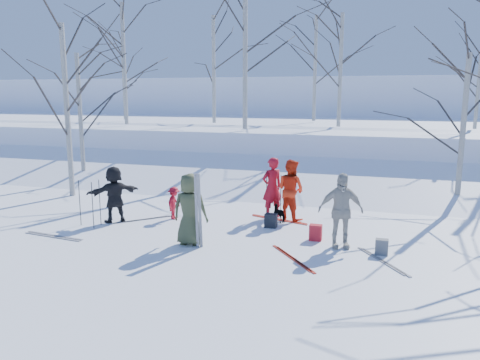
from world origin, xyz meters
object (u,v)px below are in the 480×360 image
(skier_grey_west, at_px, (114,194))
(backpack_dark, at_px, (271,221))
(skier_olive_center, at_px, (190,209))
(skier_redor_behind, at_px, (291,190))
(skier_red_north, at_px, (272,188))
(dog, at_px, (280,213))
(skier_red_seated, at_px, (174,203))
(skier_cream_east, at_px, (341,211))
(backpack_grey, at_px, (382,247))
(backpack_red, at_px, (316,233))

(skier_grey_west, height_order, backpack_dark, skier_grey_west)
(skier_olive_center, xyz_separation_m, backpack_dark, (1.58, 2.11, -0.72))
(skier_redor_behind, bearing_deg, skier_red_north, 23.57)
(skier_olive_center, bearing_deg, dog, -124.70)
(skier_red_seated, distance_m, dog, 3.24)
(skier_grey_west, relative_size, dog, 2.80)
(skier_olive_center, distance_m, skier_cream_east, 3.76)
(skier_red_seated, bearing_deg, skier_redor_behind, -73.44)
(skier_red_seated, relative_size, dog, 1.66)
(skier_red_north, distance_m, backpack_grey, 4.25)
(skier_red_north, bearing_deg, skier_redor_behind, 130.59)
(skier_olive_center, relative_size, skier_grey_west, 1.09)
(skier_olive_center, distance_m, skier_grey_west, 3.28)
(skier_red_north, height_order, skier_redor_behind, skier_red_north)
(skier_redor_behind, relative_size, backpack_dark, 4.62)
(skier_redor_behind, distance_m, skier_red_seated, 3.58)
(skier_redor_behind, distance_m, dog, 0.79)
(skier_red_seated, bearing_deg, dog, -78.04)
(skier_olive_center, relative_size, skier_red_north, 0.98)
(skier_cream_east, bearing_deg, backpack_dark, 134.00)
(backpack_grey, distance_m, backpack_dark, 3.40)
(skier_grey_west, bearing_deg, skier_redor_behind, 152.04)
(skier_redor_behind, height_order, backpack_grey, skier_redor_behind)
(dog, distance_m, backpack_dark, 0.70)
(skier_grey_west, distance_m, backpack_grey, 7.73)
(skier_redor_behind, height_order, skier_grey_west, skier_redor_behind)
(backpack_grey, bearing_deg, backpack_red, 159.37)
(backpack_red, relative_size, backpack_dark, 1.05)
(skier_red_seated, height_order, backpack_red, skier_red_seated)
(skier_red_seated, height_order, skier_cream_east, skier_cream_east)
(backpack_dark, bearing_deg, skier_cream_east, -30.21)
(skier_red_seated, bearing_deg, skier_cream_east, -103.69)
(skier_cream_east, bearing_deg, skier_grey_west, 160.94)
(skier_cream_east, height_order, backpack_grey, skier_cream_east)
(skier_redor_behind, distance_m, backpack_red, 2.24)
(skier_red_north, relative_size, skier_redor_behind, 1.02)
(skier_red_north, relative_size, skier_red_seated, 1.88)
(skier_red_north, xyz_separation_m, skier_red_seated, (-2.80, -1.10, -0.44))
(skier_red_seated, distance_m, skier_cream_east, 5.26)
(dog, distance_m, backpack_red, 1.99)
(backpack_red, bearing_deg, skier_olive_center, -156.47)
(skier_red_seated, relative_size, backpack_grey, 2.64)
(dog, bearing_deg, skier_red_seated, -39.05)
(backpack_grey, relative_size, backpack_dark, 0.95)
(skier_grey_west, xyz_separation_m, backpack_grey, (7.68, -0.62, -0.65))
(dog, height_order, backpack_dark, dog)
(skier_cream_east, distance_m, backpack_red, 1.06)
(skier_red_north, height_order, skier_grey_west, skier_red_north)
(dog, bearing_deg, skier_redor_behind, -176.79)
(skier_redor_behind, height_order, skier_cream_east, skier_cream_east)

